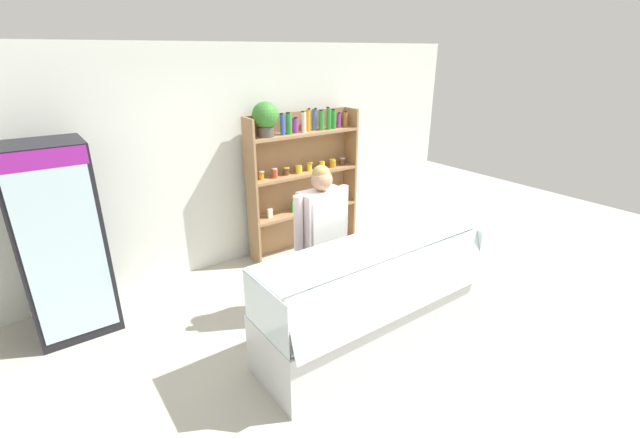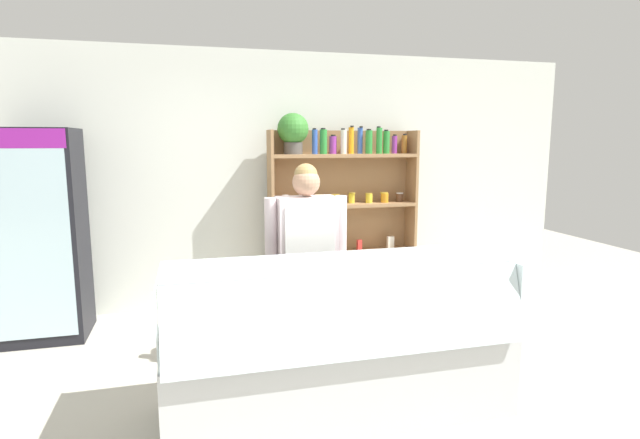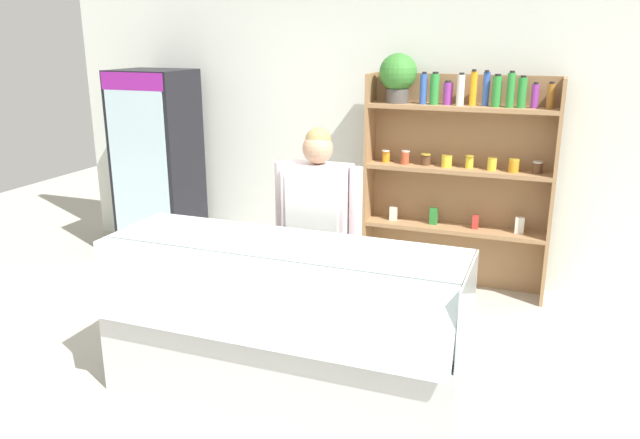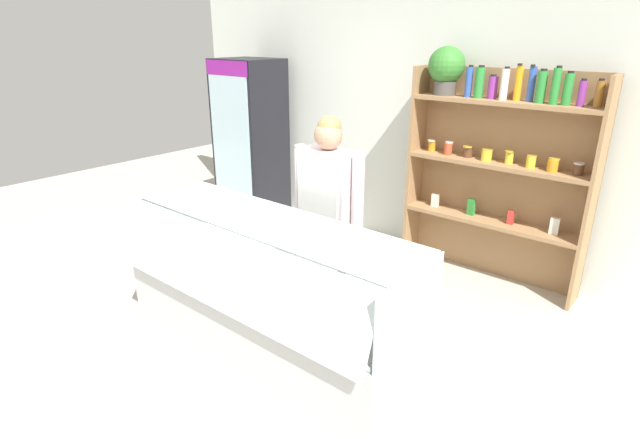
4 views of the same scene
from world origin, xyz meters
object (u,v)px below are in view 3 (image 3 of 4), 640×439
(shop_clerk, at_px, (318,221))
(shelving_unit, at_px, (448,155))
(drinks_fridge, at_px, (158,167))
(deli_display_case, at_px, (283,350))

(shop_clerk, bearing_deg, shelving_unit, 66.16)
(drinks_fridge, relative_size, deli_display_case, 0.85)
(shelving_unit, height_order, deli_display_case, shelving_unit)
(deli_display_case, bearing_deg, drinks_fridge, 139.09)
(shelving_unit, height_order, shop_clerk, shelving_unit)
(shelving_unit, bearing_deg, deli_display_case, -105.47)
(deli_display_case, bearing_deg, shop_clerk, 93.56)
(shelving_unit, distance_m, shop_clerk, 1.61)
(deli_display_case, height_order, shop_clerk, shop_clerk)
(shelving_unit, bearing_deg, drinks_fridge, -174.70)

